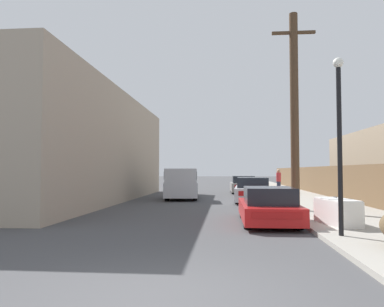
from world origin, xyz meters
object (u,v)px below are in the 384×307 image
parked_sports_car_red (268,207)px  car_parked_far (243,185)px  pedestrian (279,181)px  discarded_fridge (337,212)px  utility_pole (294,108)px  street_lamp (339,131)px  pickup_truck (182,184)px  car_parked_mid (252,190)px

parked_sports_car_red → car_parked_far: (-0.06, 16.59, 0.07)m
car_parked_far → pedestrian: bearing=-30.6°
pedestrian → discarded_fridge: bearing=-91.8°
car_parked_far → utility_pole: utility_pole is taller
discarded_fridge → street_lamp: (-0.47, -1.97, 2.23)m
pickup_truck → car_parked_far: bearing=-126.9°
parked_sports_car_red → car_parked_far: car_parked_far is taller
car_parked_mid → discarded_fridge: bearing=-75.8°
street_lamp → parked_sports_car_red: bearing=117.1°
car_parked_far → utility_pole: 13.91m
car_parked_mid → street_lamp: 11.54m
utility_pole → street_lamp: (-0.02, -6.16, -1.59)m
car_parked_mid → utility_pole: size_ratio=0.58×
car_parked_mid → utility_pole: (1.41, -5.10, 3.69)m
parked_sports_car_red → street_lamp: 3.90m
parked_sports_car_red → pedestrian: bearing=80.5°
car_parked_mid → car_parked_far: (-0.14, 8.21, -0.02)m
utility_pole → pedestrian: (0.97, 11.88, -3.32)m
parked_sports_car_red → car_parked_mid: 8.38m
pedestrian → parked_sports_car_red: bearing=-99.2°
pickup_truck → pedestrian: (6.53, 5.00, 0.09)m
parked_sports_car_red → pickup_truck: pickup_truck is taller
street_lamp → pickup_truck: bearing=113.0°
pickup_truck → pedestrian: 8.22m
car_parked_far → car_parked_mid: bearing=-90.0°
discarded_fridge → parked_sports_car_red: parked_sports_car_red is taller
car_parked_mid → utility_pole: bearing=-71.8°
parked_sports_car_red → street_lamp: street_lamp is taller
utility_pole → discarded_fridge: bearing=-83.7°
car_parked_far → street_lamp: (1.53, -19.47, 2.11)m
discarded_fridge → pickup_truck: size_ratio=0.35×
utility_pole → street_lamp: size_ratio=1.84×
parked_sports_car_red → car_parked_far: bearing=89.9°
pickup_truck → utility_pole: 9.48m
car_parked_mid → car_parked_far: car_parked_mid is taller
pickup_truck → pedestrian: pickup_truck is taller
discarded_fridge → pickup_truck: pickup_truck is taller
car_parked_mid → utility_pole: 6.45m
car_parked_mid → car_parked_far: bearing=93.8°
parked_sports_car_red → car_parked_mid: car_parked_mid is taller
car_parked_mid → pedestrian: pedestrian is taller
parked_sports_car_red → car_parked_mid: bearing=89.2°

